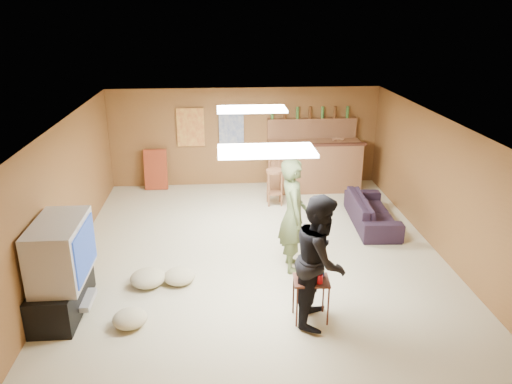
{
  "coord_description": "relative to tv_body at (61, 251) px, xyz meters",
  "views": [
    {
      "loc": [
        -0.58,
        -7.42,
        3.83
      ],
      "look_at": [
        0.0,
        0.2,
        1.0
      ],
      "focal_mm": 35.0,
      "sensor_mm": 36.0,
      "label": 1
    }
  ],
  "objects": [
    {
      "name": "wall_left",
      "position": [
        -0.35,
        1.5,
        0.2
      ],
      "size": [
        0.02,
        7.0,
        2.2
      ],
      "primitive_type": "cube",
      "color": "brown",
      "rests_on": "ground"
    },
    {
      "name": "cup_red_far",
      "position": [
        3.28,
        -0.52,
        -0.26
      ],
      "size": [
        0.1,
        0.1,
        0.12
      ],
      "primitive_type": "cylinder",
      "rotation": [
        0.0,
        0.0,
        0.27
      ],
      "color": "red",
      "rests_on": "tray_table"
    },
    {
      "name": "wall_back",
      "position": [
        2.65,
        5.0,
        0.2
      ],
      "size": [
        6.0,
        0.02,
        2.2
      ],
      "primitive_type": "cube",
      "color": "brown",
      "rests_on": "ground"
    },
    {
      "name": "cushion_mid",
      "position": [
        1.43,
        0.62,
        -0.8
      ],
      "size": [
        0.57,
        0.57,
        0.21
      ],
      "primitive_type": "ellipsoid",
      "rotation": [
        0.0,
        0.0,
        -0.27
      ],
      "color": "tan",
      "rests_on": "ground"
    },
    {
      "name": "bar_shelf",
      "position": [
        4.15,
        4.9,
        0.6
      ],
      "size": [
        2.0,
        0.18,
        0.05
      ],
      "primitive_type": "cube",
      "color": "brown",
      "rests_on": "bar_backing"
    },
    {
      "name": "ceiling_panel_front",
      "position": [
        2.65,
        0.0,
        1.27
      ],
      "size": [
        1.2,
        0.6,
        0.04
      ],
      "primitive_type": "cube",
      "color": "white",
      "rests_on": "ceiling"
    },
    {
      "name": "tv_body",
      "position": [
        0.0,
        0.0,
        0.0
      ],
      "size": [
        0.6,
        1.1,
        0.8
      ],
      "primitive_type": "cube",
      "color": "#B2B2B7",
      "rests_on": "tv_stand"
    },
    {
      "name": "bar_stool_right",
      "position": [
        4.65,
        4.34,
        -0.24
      ],
      "size": [
        0.53,
        0.53,
        1.31
      ],
      "primitive_type": null,
      "rotation": [
        0.0,
        0.0,
        -0.34
      ],
      "color": "brown",
      "rests_on": "ground"
    },
    {
      "name": "bar_counter",
      "position": [
        4.15,
        4.45,
        -0.35
      ],
      "size": [
        2.0,
        0.6,
        1.1
      ],
      "primitive_type": "cube",
      "color": "brown",
      "rests_on": "ground"
    },
    {
      "name": "sofa",
      "position": [
        4.89,
        2.5,
        -0.64
      ],
      "size": [
        0.8,
        1.83,
        0.53
      ],
      "primitive_type": "imported",
      "rotation": [
        0.0,
        0.0,
        1.52
      ],
      "color": "black",
      "rests_on": "ground"
    },
    {
      "name": "tray_table",
      "position": [
        3.19,
        -0.43,
        -0.61
      ],
      "size": [
        0.47,
        0.39,
        0.59
      ],
      "primitive_type": "cube",
      "rotation": [
        0.0,
        0.0,
        -0.07
      ],
      "color": "#3E1C13",
      "rests_on": "ground"
    },
    {
      "name": "cushion_far",
      "position": [
        0.87,
        -0.4,
        -0.8
      ],
      "size": [
        0.58,
        0.58,
        0.2
      ],
      "primitive_type": "ellipsoid",
      "rotation": [
        0.0,
        0.0,
        0.41
      ],
      "color": "tan",
      "rests_on": "ground"
    },
    {
      "name": "cushion_near_tv",
      "position": [
        0.98,
        0.59,
        -0.78
      ],
      "size": [
        0.52,
        0.52,
        0.23
      ],
      "primitive_type": "ellipsoid",
      "rotation": [
        0.0,
        0.0,
        -0.01
      ],
      "color": "tan",
      "rests_on": "ground"
    },
    {
      "name": "bar_stool_left",
      "position": [
        3.18,
        3.65,
        -0.37
      ],
      "size": [
        0.37,
        0.37,
        1.07
      ],
      "primitive_type": null,
      "rotation": [
        0.0,
        0.0,
        -0.08
      ],
      "color": "brown",
      "rests_on": "ground"
    },
    {
      "name": "wall_right",
      "position": [
        5.65,
        1.5,
        0.2
      ],
      "size": [
        0.02,
        7.0,
        2.2
      ],
      "primitive_type": "cube",
      "color": "brown",
      "rests_on": "ground"
    },
    {
      "name": "cup_blue",
      "position": [
        3.33,
        -0.35,
        -0.26
      ],
      "size": [
        0.09,
        0.09,
        0.12
      ],
      "primitive_type": "cylinder",
      "rotation": [
        0.0,
        0.0,
        -0.08
      ],
      "color": "navy",
      "rests_on": "tray_table"
    },
    {
      "name": "cup_red_near",
      "position": [
        3.09,
        -0.38,
        -0.25
      ],
      "size": [
        0.11,
        0.11,
        0.12
      ],
      "primitive_type": "cylinder",
      "rotation": [
        0.0,
        0.0,
        0.27
      ],
      "color": "red",
      "rests_on": "tray_table"
    },
    {
      "name": "tv_screen",
      "position": [
        0.31,
        0.0,
        0.0
      ],
      "size": [
        0.02,
        0.95,
        0.65
      ],
      "primitive_type": "cube",
      "color": "navy",
      "rests_on": "tv_body"
    },
    {
      "name": "folding_chair_stack",
      "position": [
        0.65,
        4.8,
        -0.45
      ],
      "size": [
        0.5,
        0.26,
        0.91
      ],
      "primitive_type": "cube",
      "rotation": [
        -0.14,
        0.0,
        0.0
      ],
      "color": "#98361C",
      "rests_on": "ground"
    },
    {
      "name": "bar_lip",
      "position": [
        4.15,
        4.2,
        0.2
      ],
      "size": [
        2.1,
        0.12,
        0.05
      ],
      "primitive_type": "cube",
      "color": "#3E1C13",
      "rests_on": "bar_counter"
    },
    {
      "name": "poster_left",
      "position": [
        1.45,
        4.96,
        0.45
      ],
      "size": [
        0.6,
        0.03,
        0.85
      ],
      "primitive_type": "cube",
      "color": "#BF3F26",
      "rests_on": "wall_back"
    },
    {
      "name": "bottle_row",
      "position": [
        4.09,
        4.88,
        0.75
      ],
      "size": [
        1.76,
        0.08,
        0.26
      ],
      "primitive_type": null,
      "color": "#3F7233",
      "rests_on": "bar_shelf"
    },
    {
      "name": "bar_backing",
      "position": [
        4.15,
        4.92,
        0.3
      ],
      "size": [
        2.0,
        0.14,
        0.6
      ],
      "primitive_type": "cube",
      "color": "brown",
      "rests_on": "bar_counter"
    },
    {
      "name": "dvd_box",
      "position": [
        0.15,
        0.0,
        -0.75
      ],
      "size": [
        0.35,
        0.5,
        0.08
      ],
      "primitive_type": "cube",
      "color": "#B2B2B7",
      "rests_on": "tv_stand"
    },
    {
      "name": "poster_right",
      "position": [
        2.35,
        4.96,
        0.45
      ],
      "size": [
        0.55,
        0.03,
        0.8
      ],
      "primitive_type": "cube",
      "color": "#334C99",
      "rests_on": "wall_back"
    },
    {
      "name": "tv_stand",
      "position": [
        -0.07,
        0.0,
        -0.65
      ],
      "size": [
        0.55,
        1.3,
        0.5
      ],
      "primitive_type": "cube",
      "color": "black",
      "rests_on": "ground"
    },
    {
      "name": "person_olive",
      "position": [
        3.15,
        0.95,
        -0.01
      ],
      "size": [
        0.44,
        0.66,
        1.78
      ],
      "primitive_type": "imported",
      "rotation": [
        0.0,
        0.0,
        1.6
      ],
      "color": "#505E36",
      "rests_on": "ground"
    },
    {
      "name": "wall_front",
      "position": [
        2.65,
        -2.0,
        0.2
      ],
      "size": [
        6.0,
        0.02,
        2.2
      ],
      "primitive_type": "cube",
      "color": "brown",
      "rests_on": "ground"
    },
    {
      "name": "person_black",
      "position": [
        3.3,
        -0.43,
        -0.04
      ],
      "size": [
        0.88,
        1.0,
        1.72
      ],
      "primitive_type": "imported",
      "rotation": [
        0.0,
        0.0,
        1.25
      ],
      "color": "black",
      "rests_on": "ground"
    },
    {
      "name": "ceiling_panel_back",
      "position": [
        2.65,
        2.7,
        1.27
      ],
      "size": [
        1.2,
        0.6,
        0.04
      ],
      "primitive_type": "cube",
      "color": "white",
      "rests_on": "ceiling"
    },
    {
      "name": "ground",
      "position": [
        2.65,
        1.5,
        -0.9
      ],
      "size": [
        7.0,
        7.0,
        0.0
      ],
      "primitive_type": "plane",
      "color": "#BEB491",
      "rests_on": "ground"
    },
    {
      "name": "ceiling",
      "position": [
        2.65,
        1.5,
        1.3
      ],
      "size": [
        6.0,
        7.0,
        0.02
      ],
      "primitive_type": "cube",
      "color": "silver",
      "rests_on": "ground"
    }
  ]
}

